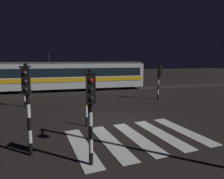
{
  "coord_description": "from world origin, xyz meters",
  "views": [
    {
      "loc": [
        -3.39,
        -10.94,
        3.51
      ],
      "look_at": [
        0.37,
        2.9,
        1.4
      ],
      "focal_mm": 32.61,
      "sensor_mm": 36.0,
      "label": 1
    }
  ],
  "objects": [
    {
      "name": "ground_plane",
      "position": [
        0.0,
        0.0,
        0.0
      ],
      "size": [
        120.0,
        120.0,
        0.0
      ],
      "primitive_type": "plane",
      "color": "black"
    },
    {
      "name": "traffic_light_corner_far_right",
      "position": [
        5.22,
        5.06,
        2.04
      ],
      "size": [
        0.36,
        0.42,
        3.1
      ],
      "color": "black",
      "rests_on": "ground"
    },
    {
      "name": "bollard_island_edge",
      "position": [
        -1.96,
        -0.5,
        0.56
      ],
      "size": [
        0.12,
        0.12,
        1.11
      ],
      "color": "black",
      "rests_on": "ground"
    },
    {
      "name": "traffic_light_corner_far_left",
      "position": [
        -5.75,
        4.92,
        2.01
      ],
      "size": [
        0.36,
        0.42,
        3.05
      ],
      "color": "black",
      "rests_on": "ground"
    },
    {
      "name": "tram",
      "position": [
        -1.7,
        12.53,
        1.75
      ],
      "size": [
        16.56,
        2.58,
        4.15
      ],
      "color": "silver",
      "rests_on": "ground"
    },
    {
      "name": "rail_near",
      "position": [
        0.0,
        11.81,
        0.01
      ],
      "size": [
        80.0,
        0.12,
        0.03
      ],
      "primitive_type": "cube",
      "color": "#59595E",
      "rests_on": "ground"
    },
    {
      "name": "traffic_light_kerb_mid_left",
      "position": [
        -2.39,
        -4.68,
        2.12
      ],
      "size": [
        0.36,
        0.42,
        3.21
      ],
      "color": "black",
      "rests_on": "ground"
    },
    {
      "name": "rail_far",
      "position": [
        0.0,
        13.25,
        0.01
      ],
      "size": [
        80.0,
        0.12,
        0.03
      ],
      "primitive_type": "cube",
      "color": "#59595E",
      "rests_on": "ground"
    },
    {
      "name": "traffic_light_corner_near_left",
      "position": [
        -4.43,
        -3.39,
        2.24
      ],
      "size": [
        0.36,
        0.42,
        3.39
      ],
      "color": "black",
      "rests_on": "ground"
    },
    {
      "name": "crosswalk_zebra",
      "position": [
        0.0,
        -2.74,
        0.01
      ],
      "size": [
        6.26,
        4.7,
        0.02
      ],
      "color": "silver",
      "rests_on": "ground"
    }
  ]
}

